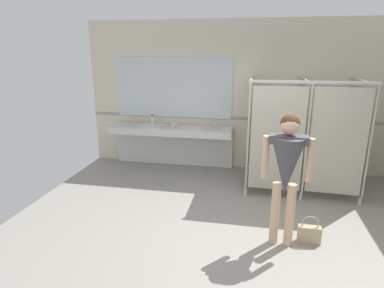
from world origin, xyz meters
name	(u,v)px	position (x,y,z in m)	size (l,w,h in m)	color
ground_plane	(239,241)	(0.00, 0.00, -0.05)	(6.68, 6.06, 0.10)	gray
wall_back	(249,97)	(0.00, 2.79, 1.49)	(6.68, 0.12, 2.97)	beige
wall_back_tile_band	(248,119)	(0.00, 2.73, 1.05)	(6.68, 0.01, 0.06)	#9E937F
vanity_counter	(172,137)	(-1.55, 2.52, 0.65)	(2.52, 0.56, 0.99)	silver
mirror_panel	(173,88)	(-1.55, 2.72, 1.64)	(2.42, 0.02, 1.22)	silver
bathroom_stalls	(303,133)	(0.95, 1.81, 1.02)	(1.88, 1.42, 1.95)	#B2AD9E
person_standing	(287,165)	(0.52, -0.03, 1.07)	(0.59, 0.42, 1.69)	#DBAD89
handbag	(309,234)	(0.88, 0.06, 0.13)	(0.28, 0.10, 0.38)	tan
soap_dispenser	(152,120)	(-1.99, 2.60, 0.97)	(0.07, 0.07, 0.21)	white
paper_cup	(173,125)	(-1.47, 2.36, 0.93)	(0.07, 0.07, 0.11)	beige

